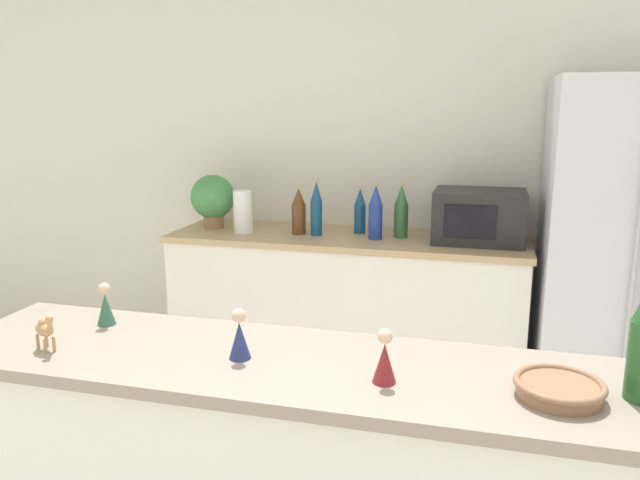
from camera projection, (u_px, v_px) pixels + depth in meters
The scene contains 16 objects.
wall_back at pixel (409, 169), 3.71m from camera, with size 8.00×0.06×2.55m.
back_counter at pixel (346, 312), 3.65m from camera, with size 2.02×0.63×0.92m.
refrigerator at pixel (629, 259), 3.13m from camera, with size 0.83×0.72×1.79m.
potted_plant at pixel (213, 198), 3.74m from camera, with size 0.26×0.26×0.32m.
paper_towel_roll at pixel (243, 212), 3.60m from camera, with size 0.11×0.11×0.24m.
microwave at pixel (479, 216), 3.36m from camera, with size 0.48×0.37×0.28m.
back_bottle_0 at pixel (299, 212), 3.56m from camera, with size 0.08×0.08×0.27m.
back_bottle_1 at pixel (376, 213), 3.42m from camera, with size 0.08×0.08×0.31m.
back_bottle_2 at pixel (316, 209), 3.52m from camera, with size 0.07×0.07×0.32m.
back_bottle_3 at pixel (360, 211), 3.58m from camera, with size 0.07×0.07×0.27m.
back_bottle_4 at pixel (400, 212), 3.47m from camera, with size 0.08×0.08×0.30m.
fruit_bowl at pixel (559, 388), 1.47m from camera, with size 0.21×0.21×0.04m.
camel_figurine at pixel (45, 328), 1.74m from camera, with size 0.09×0.07×0.11m.
wise_man_figurine_blue at pixel (240, 337), 1.69m from camera, with size 0.06×0.06×0.14m.
wise_man_figurine_crimson at pixel (385, 360), 1.54m from camera, with size 0.06×0.06×0.14m.
wise_man_figurine_purple at pixel (106, 307), 1.95m from camera, with size 0.06×0.06×0.14m.
Camera 1 is at (0.45, -1.00, 1.66)m, focal length 35.00 mm.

